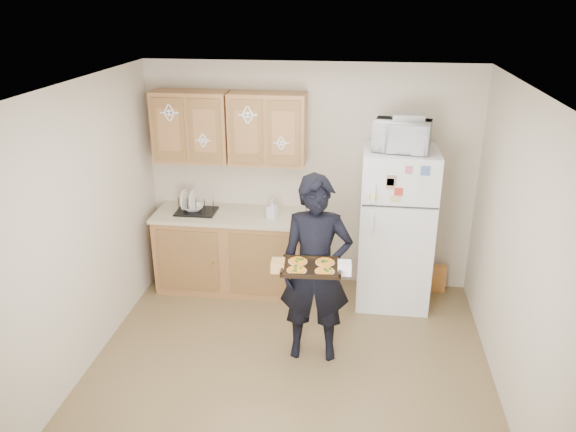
{
  "coord_description": "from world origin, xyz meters",
  "views": [
    {
      "loc": [
        0.54,
        -4.1,
        3.16
      ],
      "look_at": [
        -0.06,
        0.45,
        1.32
      ],
      "focal_mm": 35.0,
      "sensor_mm": 36.0,
      "label": 1
    }
  ],
  "objects": [
    {
      "name": "wall_left",
      "position": [
        -1.8,
        0.0,
        1.25
      ],
      "size": [
        0.04,
        3.6,
        2.5
      ],
      "primitive_type": "cube",
      "color": "beige",
      "rests_on": "floor"
    },
    {
      "name": "pizza_back_left",
      "position": [
        0.07,
        0.1,
        1.06
      ],
      "size": [
        0.16,
        0.16,
        0.02
      ],
      "primitive_type": "cylinder",
      "color": "orange",
      "rests_on": "baking_tray"
    },
    {
      "name": "pizza_back_right",
      "position": [
        0.3,
        0.11,
        1.06
      ],
      "size": [
        0.16,
        0.16,
        0.02
      ],
      "primitive_type": "cylinder",
      "color": "orange",
      "rests_on": "baking_tray"
    },
    {
      "name": "pizza_front_right",
      "position": [
        0.31,
        -0.05,
        1.06
      ],
      "size": [
        0.16,
        0.16,
        0.02
      ],
      "primitive_type": "cylinder",
      "color": "orange",
      "rests_on": "baking_tray"
    },
    {
      "name": "bowl",
      "position": [
        -1.25,
        1.48,
        0.95
      ],
      "size": [
        0.28,
        0.28,
        0.05
      ],
      "primitive_type": "imported",
      "rotation": [
        0.0,
        0.0,
        0.33
      ],
      "color": "silver",
      "rests_on": "dish_rack"
    },
    {
      "name": "floor",
      "position": [
        0.0,
        0.0,
        0.0
      ],
      "size": [
        3.6,
        3.6,
        0.0
      ],
      "primitive_type": "plane",
      "color": "brown",
      "rests_on": "ground"
    },
    {
      "name": "baking_tray",
      "position": [
        0.19,
        0.02,
        1.05
      ],
      "size": [
        0.51,
        0.39,
        0.04
      ],
      "primitive_type": "cube",
      "rotation": [
        0.0,
        0.0,
        0.06
      ],
      "color": "black",
      "rests_on": "person"
    },
    {
      "name": "wall_right",
      "position": [
        1.8,
        0.0,
        1.25
      ],
      "size": [
        0.04,
        3.6,
        2.5
      ],
      "primitive_type": "cube",
      "color": "beige",
      "rests_on": "floor"
    },
    {
      "name": "ceiling",
      "position": [
        0.0,
        0.0,
        2.5
      ],
      "size": [
        3.6,
        3.6,
        0.0
      ],
      "primitive_type": "plane",
      "color": "silver",
      "rests_on": "wall_back"
    },
    {
      "name": "base_cabinet",
      "position": [
        -0.85,
        1.48,
        0.43
      ],
      "size": [
        1.6,
        0.6,
        0.86
      ],
      "primitive_type": "cube",
      "color": "brown",
      "rests_on": "floor"
    },
    {
      "name": "dish_rack",
      "position": [
        -1.22,
        1.48,
        0.99
      ],
      "size": [
        0.43,
        0.33,
        0.17
      ],
      "primitive_type": "cube",
      "rotation": [
        0.0,
        0.0,
        0.01
      ],
      "color": "black",
      "rests_on": "countertop"
    },
    {
      "name": "microwave",
      "position": [
        0.94,
        1.38,
        1.85
      ],
      "size": [
        0.59,
        0.45,
        0.3
      ],
      "primitive_type": "imported",
      "rotation": [
        0.0,
        0.0,
        -0.17
      ],
      "color": "white",
      "rests_on": "refrigerator"
    },
    {
      "name": "upper_cab_right",
      "position": [
        -0.43,
        1.61,
        1.83
      ],
      "size": [
        0.8,
        0.33,
        0.75
      ],
      "primitive_type": "cube",
      "color": "brown",
      "rests_on": "wall_back"
    },
    {
      "name": "upper_cab_left",
      "position": [
        -1.25,
        1.61,
        1.83
      ],
      "size": [
        0.8,
        0.33,
        0.75
      ],
      "primitive_type": "cube",
      "color": "brown",
      "rests_on": "wall_back"
    },
    {
      "name": "soap_bottle",
      "position": [
        -0.36,
        1.41,
        1.0
      ],
      "size": [
        0.12,
        0.12,
        0.21
      ],
      "primitive_type": "imported",
      "rotation": [
        0.0,
        0.0,
        -0.31
      ],
      "color": "white",
      "rests_on": "countertop"
    },
    {
      "name": "countertop",
      "position": [
        -0.85,
        1.48,
        0.88
      ],
      "size": [
        1.64,
        0.64,
        0.04
      ],
      "primitive_type": "cube",
      "color": "beige",
      "rests_on": "base_cabinet"
    },
    {
      "name": "refrigerator",
      "position": [
        0.95,
        1.43,
        0.85
      ],
      "size": [
        0.75,
        0.7,
        1.7
      ],
      "primitive_type": "cube",
      "color": "white",
      "rests_on": "floor"
    },
    {
      "name": "wall_front",
      "position": [
        0.0,
        -1.8,
        1.25
      ],
      "size": [
        3.6,
        0.04,
        2.5
      ],
      "primitive_type": "cube",
      "color": "beige",
      "rests_on": "floor"
    },
    {
      "name": "wall_back",
      "position": [
        0.0,
        1.8,
        1.25
      ],
      "size": [
        3.6,
        0.04,
        2.5
      ],
      "primitive_type": "cube",
      "color": "beige",
      "rests_on": "floor"
    },
    {
      "name": "pizza_front_left",
      "position": [
        0.08,
        -0.07,
        1.06
      ],
      "size": [
        0.16,
        0.16,
        0.02
      ],
      "primitive_type": "cylinder",
      "color": "orange",
      "rests_on": "baking_tray"
    },
    {
      "name": "person",
      "position": [
        0.2,
        0.32,
        0.87
      ],
      "size": [
        0.66,
        0.45,
        1.74
      ],
      "primitive_type": "imported",
      "rotation": [
        0.0,
        0.0,
        0.06
      ],
      "color": "black",
      "rests_on": "floor"
    },
    {
      "name": "foil_pan",
      "position": [
        0.99,
        1.41,
        2.03
      ],
      "size": [
        0.31,
        0.22,
        0.06
      ],
      "primitive_type": "cube",
      "rotation": [
        0.0,
        0.0,
        0.01
      ],
      "color": "#B5B6BC",
      "rests_on": "microwave"
    },
    {
      "name": "cereal_box",
      "position": [
        1.47,
        1.67,
        0.16
      ],
      "size": [
        0.2,
        0.07,
        0.32
      ],
      "primitive_type": "cube",
      "color": "gold",
      "rests_on": "floor"
    }
  ]
}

